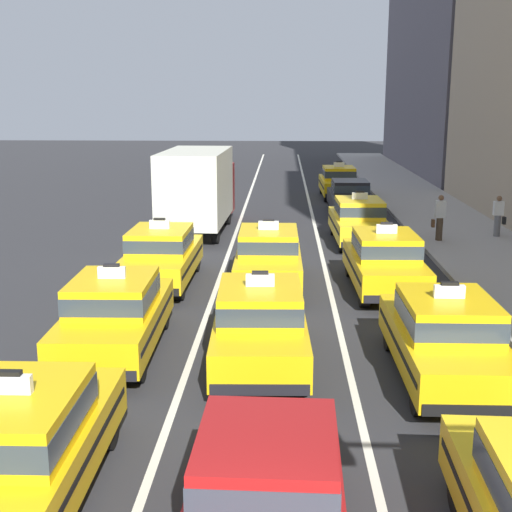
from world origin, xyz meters
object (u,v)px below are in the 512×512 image
taxi_left_third (161,255)px  taxi_right_third (385,260)px  taxi_left_second (115,313)px  taxi_center_second (260,322)px  taxi_left_nearest (18,446)px  sedan_center_nearest (267,488)px  sedan_right_fifth (350,196)px  taxi_right_fourth (359,220)px  taxi_right_second (445,336)px  pedestrian_trailing (440,218)px  taxi_right_sixth (338,181)px  pedestrian_mid_block (498,216)px  taxi_center_third (268,256)px  box_truck_left_fourth (199,187)px

taxi_left_third → taxi_right_third: 6.28m
taxi_left_second → taxi_right_third: same height
taxi_left_third → taxi_center_second: size_ratio=0.99×
taxi_left_nearest → taxi_left_third: same height
sedan_center_nearest → taxi_center_second: 5.89m
taxi_left_second → sedan_right_fifth: size_ratio=1.07×
taxi_left_second → sedan_center_nearest: bearing=-62.4°
sedan_center_nearest → taxi_right_fourth: bearing=80.6°
sedan_center_nearest → taxi_right_second: (3.23, 5.22, 0.03)m
taxi_right_third → pedestrian_trailing: size_ratio=2.77×
taxi_left_third → taxi_right_fourth: 8.58m
taxi_right_sixth → pedestrian_mid_block: 12.00m
taxi_center_third → taxi_right_third: same height
taxi_center_third → sedan_right_fifth: bearing=74.4°
taxi_center_third → pedestrian_mid_block: taxi_center_third is taller
taxi_right_fourth → taxi_left_nearest: bearing=-110.1°
box_truck_left_fourth → pedestrian_mid_block: bearing=-6.7°
taxi_right_third → taxi_left_third: bearing=176.3°
taxi_right_third → pedestrian_mid_block: 8.89m
taxi_right_second → taxi_right_sixth: same height
sedan_right_fifth → taxi_right_sixth: 5.34m
taxi_left_second → sedan_center_nearest: taxi_left_second is taller
taxi_center_second → taxi_right_third: bearing=59.2°
sedan_right_fifth → pedestrian_mid_block: 7.46m
taxi_left_second → taxi_left_third: (0.02, 5.37, 0.00)m
taxi_right_second → taxi_left_nearest: bearing=-145.6°
pedestrian_trailing → taxi_right_third: bearing=-114.5°
taxi_right_second → taxi_right_sixth: size_ratio=1.00×
taxi_right_fourth → taxi_right_sixth: 11.70m
taxi_left_second → taxi_center_third: 6.18m
box_truck_left_fourth → taxi_center_second: (2.91, -13.95, -0.90)m
taxi_right_second → pedestrian_mid_block: (4.99, 13.27, 0.03)m
taxi_left_second → sedan_right_fifth: bearing=69.8°
taxi_left_nearest → box_truck_left_fourth: bearing=89.9°
box_truck_left_fourth → taxi_right_sixth: 11.42m
pedestrian_trailing → sedan_right_fifth: bearing=112.8°
taxi_left_third → taxi_center_third: (3.06, -0.01, 0.00)m
taxi_right_second → pedestrian_trailing: 12.71m
taxi_left_nearest → sedan_right_fifth: bearing=74.5°
taxi_left_nearest → pedestrian_trailing: taxi_left_nearest is taller
sedan_center_nearest → taxi_right_second: size_ratio=0.95×
taxi_right_sixth → taxi_right_third: bearing=-90.4°
taxi_left_nearest → pedestrian_mid_block: 21.08m
taxi_center_second → taxi_left_nearest: bearing=-120.1°
taxi_right_fourth → pedestrian_mid_block: 5.37m
taxi_right_second → taxi_right_third: 6.11m
taxi_left_second → pedestrian_trailing: 14.56m
taxi_right_sixth → taxi_left_nearest: bearing=-102.5°
taxi_left_nearest → sedan_center_nearest: bearing=-13.9°
taxi_left_third → sedan_right_fifth: taxi_left_third is taller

